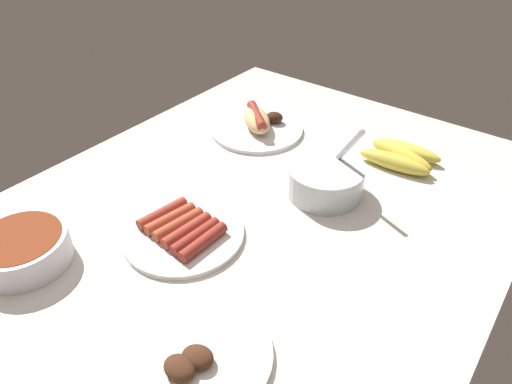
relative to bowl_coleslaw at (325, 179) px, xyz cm
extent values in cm
cube|color=silver|center=(-13.99, 8.04, -4.99)|extent=(120.00, 90.00, 3.00)
cylinder|color=silver|center=(-0.02, 0.01, -0.35)|extent=(15.54, 15.54, 6.28)
cylinder|color=beige|center=(-0.02, 0.01, 0.90)|extent=(13.68, 13.68, 2.83)
cube|color=#B7B7BC|center=(3.48, -1.93, 5.70)|extent=(5.36, 8.97, 13.61)
cylinder|color=white|center=(-27.02, 13.60, -2.99)|extent=(22.16, 22.16, 1.00)
cylinder|color=maroon|center=(-27.58, 7.74, -1.42)|extent=(10.41, 2.46, 2.14)
cylinder|color=maroon|center=(-27.36, 10.09, -1.42)|extent=(10.47, 2.88, 2.14)
cylinder|color=#9E3828|center=(-27.13, 12.43, -1.42)|extent=(10.50, 3.11, 2.14)
cylinder|color=#AD472D|center=(-26.91, 14.77, -1.42)|extent=(10.55, 3.66, 2.14)
cylinder|color=#AD472D|center=(-26.68, 17.12, -1.42)|extent=(10.56, 3.88, 2.14)
cylinder|color=#9E3828|center=(-26.46, 19.46, -1.42)|extent=(10.55, 3.64, 2.14)
ellipsoid|color=gold|center=(23.76, -8.01, -1.87)|extent=(4.33, 15.42, 3.25)
ellipsoid|color=gold|center=(20.37, -7.81, -1.60)|extent=(6.59, 16.11, 3.79)
ellipsoid|color=gold|center=(16.97, -7.61, -1.70)|extent=(4.69, 16.13, 3.59)
cylinder|color=white|center=(-43.34, -6.37, -2.99)|extent=(19.38, 19.38, 1.00)
ellipsoid|color=#472819|center=(-44.74, -6.71, -1.42)|extent=(4.73, 5.34, 2.15)
ellipsoid|color=#472819|center=(-47.31, -5.88, -1.48)|extent=(3.94, 4.81, 2.02)
cylinder|color=white|center=(12.25, 26.67, -2.99)|extent=(23.08, 23.08, 1.00)
ellipsoid|color=#DBB77A|center=(12.25, 26.67, -0.29)|extent=(12.85, 13.66, 4.40)
cylinder|color=maroon|center=(12.25, 26.67, 0.92)|extent=(9.69, 10.85, 2.40)
ellipsoid|color=#381E14|center=(17.08, 24.78, -1.09)|extent=(5.31, 5.61, 2.80)
cylinder|color=white|center=(-47.94, 30.30, -0.77)|extent=(15.38, 15.38, 5.45)
cylinder|color=maroon|center=(-47.94, 30.30, 1.56)|extent=(13.84, 13.84, 1.00)
camera|label=1|loc=(-68.46, -34.68, 52.85)|focal=32.04mm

